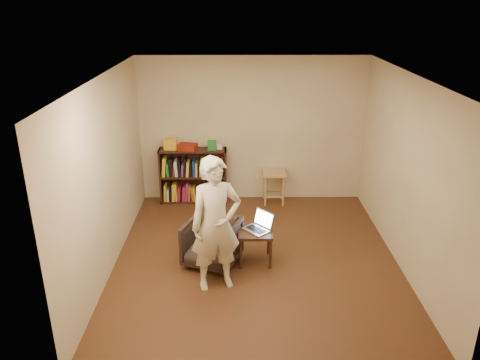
{
  "coord_description": "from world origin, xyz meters",
  "views": [
    {
      "loc": [
        -0.27,
        -5.8,
        3.54
      ],
      "look_at": [
        -0.23,
        0.35,
        1.1
      ],
      "focal_mm": 35.0,
      "sensor_mm": 36.0,
      "label": 1
    }
  ],
  "objects_px": {
    "bookshelf": "(194,179)",
    "side_table": "(255,236)",
    "laptop": "(259,225)",
    "person": "(216,225)",
    "stool": "(274,178)",
    "armchair": "(212,243)"
  },
  "relations": [
    {
      "from": "bookshelf",
      "to": "side_table",
      "type": "relative_size",
      "value": 2.49
    },
    {
      "from": "armchair",
      "to": "side_table",
      "type": "bearing_deg",
      "value": 25.28
    },
    {
      "from": "armchair",
      "to": "laptop",
      "type": "relative_size",
      "value": 1.54
    },
    {
      "from": "stool",
      "to": "person",
      "type": "xyz_separation_m",
      "value": [
        -0.93,
        -2.64,
        0.41
      ]
    },
    {
      "from": "armchair",
      "to": "side_table",
      "type": "xyz_separation_m",
      "value": [
        0.6,
        0.06,
        0.08
      ]
    },
    {
      "from": "laptop",
      "to": "person",
      "type": "relative_size",
      "value": 0.26
    },
    {
      "from": "person",
      "to": "bookshelf",
      "type": "bearing_deg",
      "value": 84.28
    },
    {
      "from": "armchair",
      "to": "laptop",
      "type": "bearing_deg",
      "value": 28.4
    },
    {
      "from": "side_table",
      "to": "armchair",
      "type": "bearing_deg",
      "value": -174.71
    },
    {
      "from": "side_table",
      "to": "person",
      "type": "xyz_separation_m",
      "value": [
        -0.52,
        -0.6,
        0.48
      ]
    },
    {
      "from": "stool",
      "to": "armchair",
      "type": "height_order",
      "value": "armchair"
    },
    {
      "from": "laptop",
      "to": "person",
      "type": "xyz_separation_m",
      "value": [
        -0.57,
        -0.64,
        0.34
      ]
    },
    {
      "from": "bookshelf",
      "to": "stool",
      "type": "distance_m",
      "value": 1.46
    },
    {
      "from": "bookshelf",
      "to": "person",
      "type": "xyz_separation_m",
      "value": [
        0.52,
        -2.7,
        0.44
      ]
    },
    {
      "from": "bookshelf",
      "to": "side_table",
      "type": "distance_m",
      "value": 2.35
    },
    {
      "from": "laptop",
      "to": "bookshelf",
      "type": "bearing_deg",
      "value": 165.6
    },
    {
      "from": "bookshelf",
      "to": "stool",
      "type": "bearing_deg",
      "value": -2.52
    },
    {
      "from": "armchair",
      "to": "side_table",
      "type": "distance_m",
      "value": 0.61
    },
    {
      "from": "laptop",
      "to": "side_table",
      "type": "bearing_deg",
      "value": -95.33
    },
    {
      "from": "stool",
      "to": "person",
      "type": "relative_size",
      "value": 0.33
    },
    {
      "from": "armchair",
      "to": "laptop",
      "type": "height_order",
      "value": "laptop"
    },
    {
      "from": "laptop",
      "to": "person",
      "type": "bearing_deg",
      "value": -84.17
    }
  ]
}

